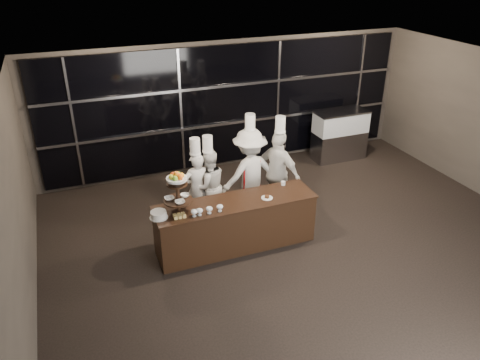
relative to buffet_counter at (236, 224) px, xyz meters
name	(u,v)px	position (x,y,z in m)	size (l,w,h in m)	color
room	(349,203)	(1.15, -1.62, 1.03)	(10.00, 10.00, 10.00)	black
window_wall	(231,106)	(1.15, 3.31, 1.04)	(8.60, 0.10, 2.80)	black
buffet_counter	(236,224)	(0.00, 0.00, 0.00)	(2.84, 0.74, 0.92)	black
display_stand	(177,190)	(-1.00, 0.00, 0.87)	(0.48, 0.48, 0.74)	black
compotes	(206,210)	(-0.60, -0.22, 0.54)	(0.55, 0.11, 0.12)	silver
layer_cake	(159,215)	(-1.35, -0.05, 0.51)	(0.30, 0.30, 0.11)	white
pastry_squares	(179,216)	(-1.03, -0.17, 0.48)	(0.19, 0.13, 0.05)	#D7BB69
small_plate	(267,197)	(0.55, -0.10, 0.47)	(0.20, 0.20, 0.05)	white
chef_cup	(283,183)	(1.03, 0.25, 0.49)	(0.08, 0.08, 0.07)	white
display_case	(340,133)	(3.80, 2.68, 0.22)	(1.33, 0.58, 1.24)	#A5A5AA
chef_a	(197,187)	(-0.39, 1.04, 0.30)	(0.55, 0.38, 1.75)	silver
chef_b	(209,185)	(-0.14, 1.08, 0.28)	(0.74, 0.60, 1.75)	white
chef_c	(250,173)	(0.66, 0.96, 0.44)	(1.26, 0.86, 2.10)	silver
chef_d	(278,173)	(1.20, 0.81, 0.42)	(0.84, 1.10, 2.04)	white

